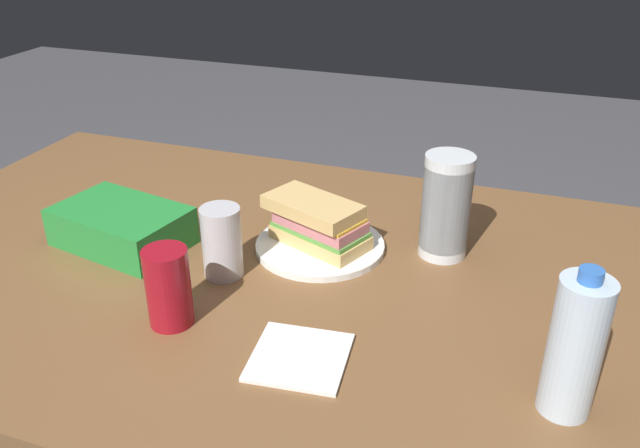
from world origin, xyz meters
TOP-DOWN VIEW (x-y plane):
  - dining_table at (0.00, 0.00)m, footprint 1.44×0.93m
  - paper_plate at (-0.10, -0.09)m, footprint 0.23×0.23m
  - sandwich at (-0.09, -0.09)m, footprint 0.20×0.15m
  - soda_can_red at (0.04, 0.20)m, footprint 0.07×0.07m
  - chip_bag at (0.25, 0.01)m, footprint 0.25×0.19m
  - water_bottle_tall at (-0.52, 0.19)m, footprint 0.07×0.07m
  - plastic_cup_stack at (-0.30, -0.14)m, footprint 0.08×0.08m
  - soda_can_silver at (0.03, 0.05)m, footprint 0.07×0.07m
  - paper_napkin at (-0.17, 0.21)m, footprint 0.14×0.14m

SIDE VIEW (x-z plane):
  - dining_table at x=0.00m, z-range 0.27..1.01m
  - paper_napkin at x=-0.17m, z-range 0.74..0.74m
  - paper_plate at x=-0.10m, z-range 0.74..0.75m
  - chip_bag at x=0.25m, z-range 0.74..0.81m
  - sandwich at x=-0.09m, z-range 0.75..0.83m
  - soda_can_red at x=0.04m, z-range 0.74..0.86m
  - soda_can_silver at x=0.03m, z-range 0.74..0.86m
  - plastic_cup_stack at x=-0.30m, z-range 0.74..0.92m
  - water_bottle_tall at x=-0.52m, z-range 0.73..0.93m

